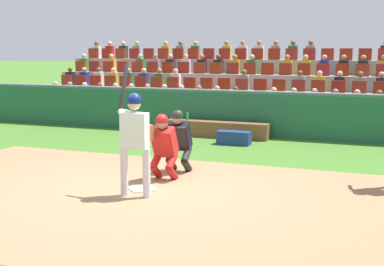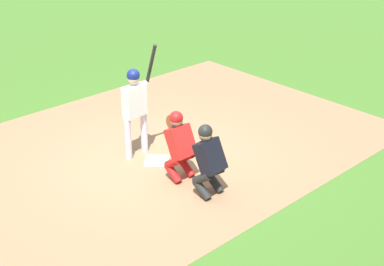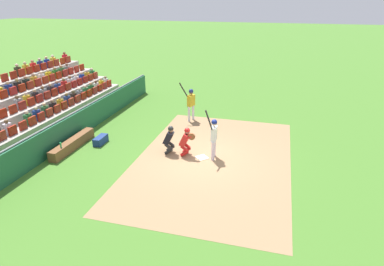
{
  "view_description": "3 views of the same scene",
  "coord_description": "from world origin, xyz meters",
  "px_view_note": "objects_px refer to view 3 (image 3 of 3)",
  "views": [
    {
      "loc": [
        -4.19,
        8.34,
        2.46
      ],
      "look_at": [
        -0.5,
        -1.12,
        0.87
      ],
      "focal_mm": 50.69,
      "sensor_mm": 36.0,
      "label": 1
    },
    {
      "loc": [
        -5.76,
        -7.22,
        5.04
      ],
      "look_at": [
        0.07,
        -0.91,
        0.9
      ],
      "focal_mm": 51.98,
      "sensor_mm": 36.0,
      "label": 2
    },
    {
      "loc": [
        12.05,
        2.8,
        6.33
      ],
      "look_at": [
        -0.31,
        -0.53,
        0.96
      ],
      "focal_mm": 30.47,
      "sensor_mm": 36.0,
      "label": 3
    }
  ],
  "objects_px": {
    "water_bottle_on_bench": "(61,145)",
    "batter_at_plate": "(214,135)",
    "catcher_crouching": "(186,140)",
    "home_plate_umpire": "(169,138)",
    "on_deck_batter": "(191,101)",
    "home_plate_marker": "(202,157)",
    "dugout_bench": "(73,144)",
    "equipment_duffel_bag": "(101,140)"
  },
  "relations": [
    {
      "from": "water_bottle_on_bench",
      "to": "batter_at_plate",
      "type": "bearing_deg",
      "value": 103.9
    },
    {
      "from": "catcher_crouching",
      "to": "home_plate_umpire",
      "type": "relative_size",
      "value": 1.0
    },
    {
      "from": "home_plate_umpire",
      "to": "on_deck_batter",
      "type": "height_order",
      "value": "on_deck_batter"
    },
    {
      "from": "home_plate_marker",
      "to": "dugout_bench",
      "type": "relative_size",
      "value": 0.15
    },
    {
      "from": "batter_at_plate",
      "to": "equipment_duffel_bag",
      "type": "bearing_deg",
      "value": -91.07
    },
    {
      "from": "equipment_duffel_bag",
      "to": "water_bottle_on_bench",
      "type": "bearing_deg",
      "value": -29.41
    },
    {
      "from": "catcher_crouching",
      "to": "home_plate_umpire",
      "type": "bearing_deg",
      "value": -91.02
    },
    {
      "from": "batter_at_plate",
      "to": "catcher_crouching",
      "type": "bearing_deg",
      "value": -88.87
    },
    {
      "from": "water_bottle_on_bench",
      "to": "dugout_bench",
      "type": "bearing_deg",
      "value": -176.67
    },
    {
      "from": "dugout_bench",
      "to": "equipment_duffel_bag",
      "type": "xyz_separation_m",
      "value": [
        -0.79,
        0.94,
        -0.05
      ]
    },
    {
      "from": "catcher_crouching",
      "to": "equipment_duffel_bag",
      "type": "relative_size",
      "value": 1.51
    },
    {
      "from": "dugout_bench",
      "to": "on_deck_batter",
      "type": "relative_size",
      "value": 1.39
    },
    {
      "from": "home_plate_marker",
      "to": "home_plate_umpire",
      "type": "relative_size",
      "value": 0.34
    },
    {
      "from": "dugout_bench",
      "to": "on_deck_batter",
      "type": "bearing_deg",
      "value": 138.95
    },
    {
      "from": "home_plate_marker",
      "to": "equipment_duffel_bag",
      "type": "xyz_separation_m",
      "value": [
        -0.19,
        -4.9,
        0.16
      ]
    },
    {
      "from": "equipment_duffel_bag",
      "to": "home_plate_marker",
      "type": "bearing_deg",
      "value": 86.79
    },
    {
      "from": "water_bottle_on_bench",
      "to": "equipment_duffel_bag",
      "type": "height_order",
      "value": "water_bottle_on_bench"
    },
    {
      "from": "equipment_duffel_bag",
      "to": "on_deck_batter",
      "type": "relative_size",
      "value": 0.4
    },
    {
      "from": "home_plate_umpire",
      "to": "dugout_bench",
      "type": "xyz_separation_m",
      "value": [
        0.68,
        -4.37,
        -0.48
      ]
    },
    {
      "from": "water_bottle_on_bench",
      "to": "equipment_duffel_bag",
      "type": "relative_size",
      "value": 0.27
    },
    {
      "from": "home_plate_marker",
      "to": "batter_at_plate",
      "type": "bearing_deg",
      "value": 101.53
    },
    {
      "from": "water_bottle_on_bench",
      "to": "on_deck_batter",
      "type": "height_order",
      "value": "on_deck_batter"
    },
    {
      "from": "equipment_duffel_bag",
      "to": "catcher_crouching",
      "type": "bearing_deg",
      "value": 87.37
    },
    {
      "from": "home_plate_marker",
      "to": "equipment_duffel_bag",
      "type": "height_order",
      "value": "equipment_duffel_bag"
    },
    {
      "from": "equipment_duffel_bag",
      "to": "on_deck_batter",
      "type": "xyz_separation_m",
      "value": [
        -4.03,
        3.25,
        0.94
      ]
    },
    {
      "from": "home_plate_marker",
      "to": "on_deck_batter",
      "type": "bearing_deg",
      "value": -158.72
    },
    {
      "from": "equipment_duffel_bag",
      "to": "dugout_bench",
      "type": "bearing_deg",
      "value": -51.05
    },
    {
      "from": "catcher_crouching",
      "to": "water_bottle_on_bench",
      "type": "bearing_deg",
      "value": -73.25
    },
    {
      "from": "batter_at_plate",
      "to": "on_deck_batter",
      "type": "height_order",
      "value": "batter_at_plate"
    },
    {
      "from": "catcher_crouching",
      "to": "home_plate_umpire",
      "type": "distance_m",
      "value": 0.74
    },
    {
      "from": "water_bottle_on_bench",
      "to": "equipment_duffel_bag",
      "type": "bearing_deg",
      "value": 151.52
    },
    {
      "from": "home_plate_umpire",
      "to": "equipment_duffel_bag",
      "type": "relative_size",
      "value": 1.51
    },
    {
      "from": "home_plate_marker",
      "to": "water_bottle_on_bench",
      "type": "relative_size",
      "value": 1.93
    },
    {
      "from": "home_plate_umpire",
      "to": "dugout_bench",
      "type": "height_order",
      "value": "home_plate_umpire"
    },
    {
      "from": "home_plate_marker",
      "to": "water_bottle_on_bench",
      "type": "distance_m",
      "value": 6.0
    },
    {
      "from": "batter_at_plate",
      "to": "on_deck_batter",
      "type": "xyz_separation_m",
      "value": [
        -4.13,
        -2.11,
        0.03
      ]
    },
    {
      "from": "home_plate_umpire",
      "to": "water_bottle_on_bench",
      "type": "relative_size",
      "value": 5.62
    },
    {
      "from": "home_plate_marker",
      "to": "water_bottle_on_bench",
      "type": "bearing_deg",
      "value": -75.91
    },
    {
      "from": "catcher_crouching",
      "to": "equipment_duffel_bag",
      "type": "bearing_deg",
      "value": -91.7
    },
    {
      "from": "batter_at_plate",
      "to": "home_plate_umpire",
      "type": "height_order",
      "value": "batter_at_plate"
    },
    {
      "from": "batter_at_plate",
      "to": "catcher_crouching",
      "type": "xyz_separation_m",
      "value": [
        0.02,
        -1.19,
        -0.37
      ]
    },
    {
      "from": "home_plate_marker",
      "to": "dugout_bench",
      "type": "xyz_separation_m",
      "value": [
        0.59,
        -5.84,
        0.2
      ]
    }
  ]
}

